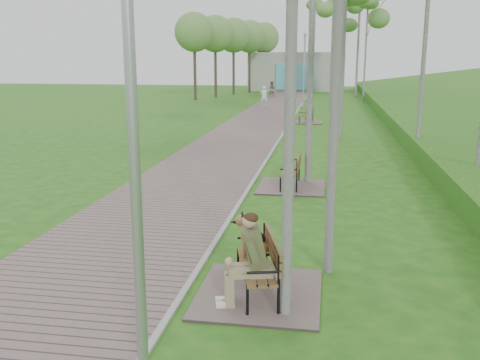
# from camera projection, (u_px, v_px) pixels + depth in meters

# --- Properties ---
(ground) EXTENTS (120.00, 120.00, 0.00)m
(ground) POSITION_uv_depth(u_px,v_px,m) (193.00, 279.00, 8.63)
(ground) COLOR #205917
(ground) RESTS_ON ground
(walkway) EXTENTS (3.50, 67.00, 0.04)m
(walkway) POSITION_uv_depth(u_px,v_px,m) (259.00, 122.00, 29.57)
(walkway) COLOR #715F5B
(walkway) RESTS_ON ground
(kerb) EXTENTS (0.10, 67.00, 0.05)m
(kerb) POSITION_uv_depth(u_px,v_px,m) (290.00, 122.00, 29.29)
(kerb) COLOR #999993
(kerb) RESTS_ON ground
(building_north) EXTENTS (10.00, 5.20, 4.00)m
(building_north) POSITION_uv_depth(u_px,v_px,m) (297.00, 72.00, 57.42)
(building_north) COLOR #9E9E99
(building_north) RESTS_ON ground
(bench_main) EXTENTS (1.84, 2.05, 1.61)m
(bench_main) POSITION_uv_depth(u_px,v_px,m) (253.00, 267.00, 7.94)
(bench_main) COLOR #715F5B
(bench_main) RESTS_ON ground
(bench_second) EXTENTS (1.81, 2.01, 1.11)m
(bench_second) POSITION_uv_depth(u_px,v_px,m) (290.00, 180.00, 14.69)
(bench_second) COLOR #715F5B
(bench_second) RESTS_ON ground
(bench_third) EXTENTS (1.67, 1.86, 1.03)m
(bench_third) POSITION_uv_depth(u_px,v_px,m) (306.00, 119.00, 29.29)
(bench_third) COLOR #715F5B
(bench_third) RESTS_ON ground
(lamp_post_near) EXTENTS (0.17, 0.17, 4.51)m
(lamp_post_near) POSITION_uv_depth(u_px,v_px,m) (137.00, 216.00, 4.81)
(lamp_post_near) COLOR #A5A7AD
(lamp_post_near) RESTS_ON ground
(lamp_post_second) EXTENTS (0.19, 0.19, 4.83)m
(lamp_post_second) POSITION_uv_depth(u_px,v_px,m) (289.00, 84.00, 25.15)
(lamp_post_second) COLOR #A5A7AD
(lamp_post_second) RESTS_ON ground
(lamp_post_third) EXTENTS (0.20, 0.20, 5.06)m
(lamp_post_third) POSITION_uv_depth(u_px,v_px,m) (304.00, 74.00, 36.98)
(lamp_post_third) COLOR #A5A7AD
(lamp_post_third) RESTS_ON ground
(lamp_post_far) EXTENTS (0.19, 0.19, 4.96)m
(lamp_post_far) POSITION_uv_depth(u_px,v_px,m) (310.00, 70.00, 48.78)
(lamp_post_far) COLOR #A5A7AD
(lamp_post_far) RESTS_ON ground
(pedestrian_near) EXTENTS (0.62, 0.49, 1.47)m
(pedestrian_near) POSITION_uv_depth(u_px,v_px,m) (264.00, 96.00, 38.95)
(pedestrian_near) COLOR white
(pedestrian_near) RESTS_ON ground
(pedestrian_far) EXTENTS (0.80, 0.68, 1.44)m
(pedestrian_far) POSITION_uv_depth(u_px,v_px,m) (272.00, 89.00, 47.42)
(pedestrian_far) COLOR gray
(pedestrian_far) RESTS_ON ground
(birch_far_c) EXTENTS (2.60, 2.60, 9.20)m
(birch_far_c) POSITION_uv_depth(u_px,v_px,m) (368.00, 7.00, 40.49)
(birch_far_c) COLOR silver
(birch_far_c) RESTS_ON ground
(birch_distant_a) EXTENTS (2.60, 2.60, 9.63)m
(birch_distant_a) POSITION_uv_depth(u_px,v_px,m) (342.00, 7.00, 44.46)
(birch_distant_a) COLOR silver
(birch_distant_a) RESTS_ON ground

